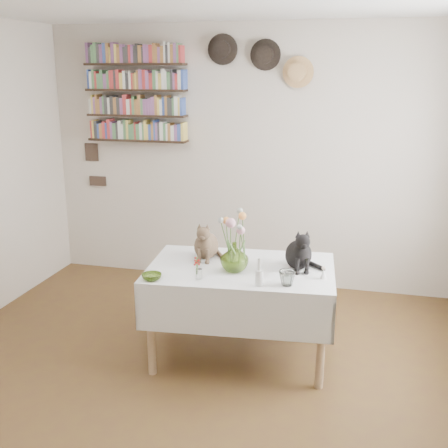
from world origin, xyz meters
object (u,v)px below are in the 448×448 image
(black_cat, at_px, (299,247))
(flower_vase, at_px, (234,257))
(bookshelf_unit, at_px, (136,94))
(tabby_cat, at_px, (206,239))
(dining_table, at_px, (241,290))

(black_cat, xyz_separation_m, flower_vase, (-0.43, -0.17, -0.05))
(bookshelf_unit, bearing_deg, black_cat, -37.68)
(flower_vase, bearing_deg, bookshelf_unit, 131.12)
(flower_vase, xyz_separation_m, bookshelf_unit, (-1.35, 1.54, 1.03))
(flower_vase, bearing_deg, tabby_cat, 140.73)
(dining_table, distance_m, bookshelf_unit, 2.40)
(dining_table, height_order, black_cat, black_cat)
(tabby_cat, bearing_deg, bookshelf_unit, 124.27)
(dining_table, distance_m, tabby_cat, 0.46)
(dining_table, xyz_separation_m, tabby_cat, (-0.30, 0.13, 0.32))
(dining_table, bearing_deg, tabby_cat, 155.63)
(dining_table, relative_size, flower_vase, 6.70)
(tabby_cat, xyz_separation_m, flower_vase, (0.27, -0.22, -0.04))
(dining_table, xyz_separation_m, flower_vase, (-0.03, -0.08, 0.28))
(dining_table, distance_m, black_cat, 0.52)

